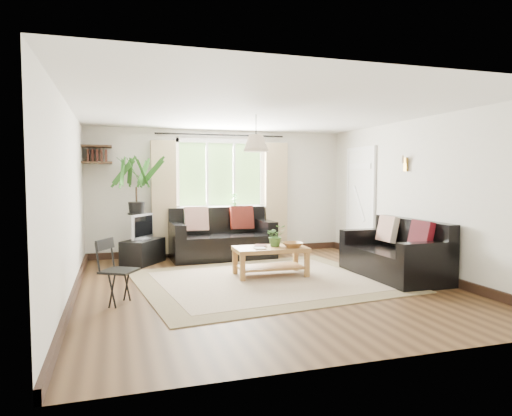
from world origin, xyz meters
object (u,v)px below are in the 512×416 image
object	(u,v)px
palm_stand	(137,209)
sofa_back	(222,235)
coffee_table	(270,262)
sofa_right	(393,250)
folding_chair	(119,272)
tv_stand	(143,252)

from	to	relation	value
palm_stand	sofa_back	bearing A→B (deg)	-3.86
sofa_back	palm_stand	xyz separation A→B (m)	(-1.51, 0.10, 0.50)
coffee_table	sofa_right	bearing A→B (deg)	-19.07
sofa_right	coffee_table	size ratio (longest dim) A/B	1.60
sofa_back	folding_chair	distance (m)	3.20
sofa_back	palm_stand	size ratio (longest dim) A/B	1.00
folding_chair	sofa_right	bearing A→B (deg)	-54.29
sofa_right	tv_stand	distance (m)	4.16
sofa_back	sofa_right	bearing A→B (deg)	-49.39
coffee_table	tv_stand	size ratio (longest dim) A/B	1.39
sofa_right	coffee_table	bearing A→B (deg)	-109.62
sofa_back	folding_chair	xyz separation A→B (m)	(-1.84, -2.62, -0.05)
sofa_right	coffee_table	distance (m)	1.85
coffee_table	tv_stand	world-z (taller)	coffee_table
coffee_table	folding_chair	bearing A→B (deg)	-157.44
tv_stand	folding_chair	bearing A→B (deg)	-154.11
sofa_right	palm_stand	distance (m)	4.37
sofa_back	folding_chair	bearing A→B (deg)	-126.74
sofa_back	sofa_right	distance (m)	3.12
tv_stand	folding_chair	distance (m)	2.54
folding_chair	sofa_back	bearing A→B (deg)	-3.93
sofa_back	tv_stand	size ratio (longest dim) A/B	2.38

